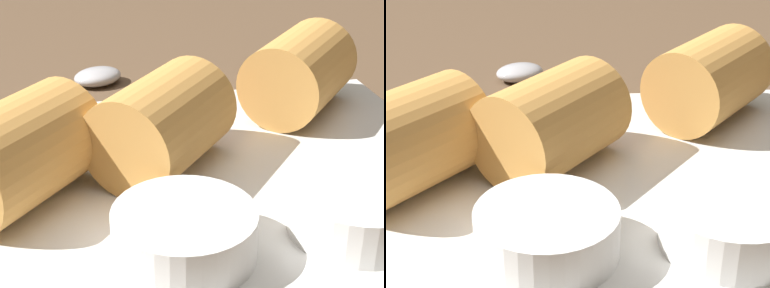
# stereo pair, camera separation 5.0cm
# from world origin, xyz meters

# --- Properties ---
(table_surface) EXTENTS (1.80, 1.40, 0.02)m
(table_surface) POSITION_xyz_m (0.00, 0.00, 0.01)
(table_surface) COLOR brown
(table_surface) RESTS_ON ground
(serving_plate) EXTENTS (0.33, 0.26, 0.01)m
(serving_plate) POSITION_xyz_m (-0.01, -0.02, 0.03)
(serving_plate) COLOR silver
(serving_plate) RESTS_ON table_surface
(roll_front_left) EXTENTS (0.10, 0.10, 0.06)m
(roll_front_left) POSITION_xyz_m (-0.11, -0.10, 0.06)
(roll_front_left) COLOR #D19347
(roll_front_left) RESTS_ON serving_plate
(roll_front_right) EXTENTS (0.10, 0.10, 0.06)m
(roll_front_right) POSITION_xyz_m (0.00, -0.04, 0.06)
(roll_front_right) COLOR #D19347
(roll_front_right) RESTS_ON serving_plate
(roll_back_left) EXTENTS (0.10, 0.10, 0.06)m
(roll_back_left) POSITION_xyz_m (0.09, -0.02, 0.06)
(roll_back_left) COLOR #D19347
(roll_back_left) RESTS_ON serving_plate
(dipping_bowl_near) EXTENTS (0.07, 0.07, 0.02)m
(dipping_bowl_near) POSITION_xyz_m (0.01, 0.05, 0.05)
(dipping_bowl_near) COLOR white
(dipping_bowl_near) RESTS_ON serving_plate
(dipping_bowl_far) EXTENTS (0.07, 0.07, 0.02)m
(dipping_bowl_far) POSITION_xyz_m (-0.08, 0.05, 0.05)
(dipping_bowl_far) COLOR white
(dipping_bowl_far) RESTS_ON serving_plate
(spoon) EXTENTS (0.19, 0.09, 0.01)m
(spoon) POSITION_xyz_m (0.05, -0.22, 0.03)
(spoon) COLOR #B2B2B7
(spoon) RESTS_ON table_surface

